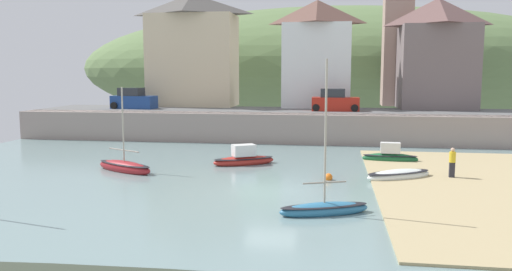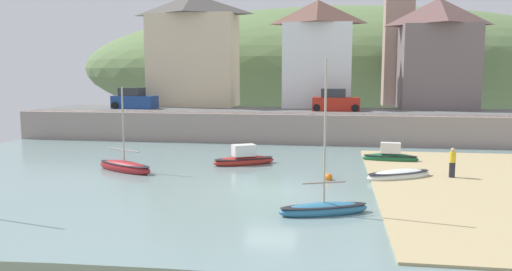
{
  "view_description": "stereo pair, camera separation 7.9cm",
  "coord_description": "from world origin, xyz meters",
  "px_view_note": "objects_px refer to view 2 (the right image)",
  "views": [
    {
      "loc": [
        2.95,
        -23.92,
        5.75
      ],
      "look_at": [
        -1.39,
        4.19,
        2.17
      ],
      "focal_mm": 35.16,
      "sensor_mm": 36.0,
      "label": 1
    },
    {
      "loc": [
        3.02,
        -23.91,
        5.75
      ],
      "look_at": [
        -1.39,
        4.19,
        2.17
      ],
      "focal_mm": 35.16,
      "sensor_mm": 36.0,
      "label": 2
    }
  ],
  "objects_px": {
    "waterfront_building_left": "(193,50)",
    "sailboat_nearest_shore": "(324,208)",
    "dinghy_open_wooden": "(399,175)",
    "waterfront_building_centre": "(317,53)",
    "mooring_buoy": "(328,177)",
    "waterfront_building_right": "(437,53)",
    "parked_car_by_wall": "(335,102)",
    "person_on_slipway": "(452,161)",
    "sailboat_tall_mast": "(124,167)",
    "fishing_boat_green": "(390,157)",
    "church_with_spire": "(399,21)",
    "motorboat_with_cabin": "(244,159)",
    "parked_car_near_slipway": "(134,100)"
  },
  "relations": [
    {
      "from": "church_with_spire",
      "to": "parked_car_by_wall",
      "type": "distance_m",
      "value": 13.05
    },
    {
      "from": "sailboat_nearest_shore",
      "to": "mooring_buoy",
      "type": "bearing_deg",
      "value": 67.2
    },
    {
      "from": "motorboat_with_cabin",
      "to": "parked_car_near_slipway",
      "type": "xyz_separation_m",
      "value": [
        -13.0,
        13.97,
        2.87
      ]
    },
    {
      "from": "church_with_spire",
      "to": "mooring_buoy",
      "type": "xyz_separation_m",
      "value": [
        -6.48,
        -26.33,
        -10.82
      ]
    },
    {
      "from": "waterfront_building_centre",
      "to": "mooring_buoy",
      "type": "height_order",
      "value": "waterfront_building_centre"
    },
    {
      "from": "dinghy_open_wooden",
      "to": "sailboat_tall_mast",
      "type": "relative_size",
      "value": 0.79
    },
    {
      "from": "fishing_boat_green",
      "to": "person_on_slipway",
      "type": "relative_size",
      "value": 2.21
    },
    {
      "from": "waterfront_building_right",
      "to": "person_on_slipway",
      "type": "xyz_separation_m",
      "value": [
        -2.97,
        -21.08,
        -6.59
      ]
    },
    {
      "from": "dinghy_open_wooden",
      "to": "motorboat_with_cabin",
      "type": "distance_m",
      "value": 9.61
    },
    {
      "from": "waterfront_building_left",
      "to": "sailboat_nearest_shore",
      "type": "distance_m",
      "value": 32.98
    },
    {
      "from": "waterfront_building_centre",
      "to": "person_on_slipway",
      "type": "bearing_deg",
      "value": -69.0
    },
    {
      "from": "waterfront_building_left",
      "to": "dinghy_open_wooden",
      "type": "distance_m",
      "value": 28.89
    },
    {
      "from": "waterfront_building_right",
      "to": "parked_car_by_wall",
      "type": "relative_size",
      "value": 2.45
    },
    {
      "from": "parked_car_by_wall",
      "to": "person_on_slipway",
      "type": "height_order",
      "value": "parked_car_by_wall"
    },
    {
      "from": "person_on_slipway",
      "to": "sailboat_tall_mast",
      "type": "bearing_deg",
      "value": -177.96
    },
    {
      "from": "waterfront_building_right",
      "to": "fishing_boat_green",
      "type": "distance_m",
      "value": 18.58
    },
    {
      "from": "sailboat_tall_mast",
      "to": "sailboat_nearest_shore",
      "type": "xyz_separation_m",
      "value": [
        11.77,
        -7.25,
        -0.01
      ]
    },
    {
      "from": "dinghy_open_wooden",
      "to": "fishing_boat_green",
      "type": "distance_m",
      "value": 5.45
    },
    {
      "from": "waterfront_building_left",
      "to": "person_on_slipway",
      "type": "height_order",
      "value": "waterfront_building_left"
    },
    {
      "from": "church_with_spire",
      "to": "sailboat_tall_mast",
      "type": "xyz_separation_m",
      "value": [
        -18.35,
        -25.74,
        -10.68
      ]
    },
    {
      "from": "waterfront_building_centre",
      "to": "mooring_buoy",
      "type": "xyz_separation_m",
      "value": [
        1.47,
        -22.33,
        -7.47
      ]
    },
    {
      "from": "church_with_spire",
      "to": "sailboat_tall_mast",
      "type": "height_order",
      "value": "church_with_spire"
    },
    {
      "from": "sailboat_tall_mast",
      "to": "parked_car_by_wall",
      "type": "height_order",
      "value": "sailboat_tall_mast"
    },
    {
      "from": "sailboat_tall_mast",
      "to": "parked_car_by_wall",
      "type": "bearing_deg",
      "value": 82.36
    },
    {
      "from": "waterfront_building_centre",
      "to": "parked_car_by_wall",
      "type": "distance_m",
      "value": 6.54
    },
    {
      "from": "waterfront_building_right",
      "to": "church_with_spire",
      "type": "xyz_separation_m",
      "value": [
        -3.11,
        4.0,
        3.38
      ]
    },
    {
      "from": "parked_car_by_wall",
      "to": "person_on_slipway",
      "type": "xyz_separation_m",
      "value": [
        6.31,
        -16.58,
        -2.22
      ]
    },
    {
      "from": "waterfront_building_centre",
      "to": "motorboat_with_cabin",
      "type": "relative_size",
      "value": 2.5
    },
    {
      "from": "waterfront_building_right",
      "to": "person_on_slipway",
      "type": "distance_m",
      "value": 22.28
    },
    {
      "from": "church_with_spire",
      "to": "parked_car_by_wall",
      "type": "bearing_deg",
      "value": -125.99
    },
    {
      "from": "waterfront_building_left",
      "to": "church_with_spire",
      "type": "height_order",
      "value": "church_with_spire"
    },
    {
      "from": "parked_car_near_slipway",
      "to": "person_on_slipway",
      "type": "distance_m",
      "value": 30.04
    },
    {
      "from": "church_with_spire",
      "to": "waterfront_building_right",
      "type": "bearing_deg",
      "value": -52.11
    },
    {
      "from": "sailboat_nearest_shore",
      "to": "mooring_buoy",
      "type": "relative_size",
      "value": 14.49
    },
    {
      "from": "waterfront_building_centre",
      "to": "fishing_boat_green",
      "type": "bearing_deg",
      "value": -71.63
    },
    {
      "from": "waterfront_building_right",
      "to": "fishing_boat_green",
      "type": "relative_size",
      "value": 2.84
    },
    {
      "from": "sailboat_nearest_shore",
      "to": "fishing_boat_green",
      "type": "distance_m",
      "value": 13.46
    },
    {
      "from": "waterfront_building_centre",
      "to": "parked_car_near_slipway",
      "type": "height_order",
      "value": "waterfront_building_centre"
    },
    {
      "from": "dinghy_open_wooden",
      "to": "sailboat_nearest_shore",
      "type": "distance_m",
      "value": 8.36
    },
    {
      "from": "waterfront_building_centre",
      "to": "waterfront_building_right",
      "type": "height_order",
      "value": "waterfront_building_centre"
    },
    {
      "from": "waterfront_building_left",
      "to": "dinghy_open_wooden",
      "type": "height_order",
      "value": "waterfront_building_left"
    },
    {
      "from": "waterfront_building_centre",
      "to": "mooring_buoy",
      "type": "bearing_deg",
      "value": -86.23
    },
    {
      "from": "church_with_spire",
      "to": "parked_car_by_wall",
      "type": "xyz_separation_m",
      "value": [
        -6.17,
        -8.5,
        -7.75
      ]
    },
    {
      "from": "waterfront_building_left",
      "to": "motorboat_with_cabin",
      "type": "bearing_deg",
      "value": -65.4
    },
    {
      "from": "waterfront_building_left",
      "to": "parked_car_by_wall",
      "type": "bearing_deg",
      "value": -17.71
    },
    {
      "from": "motorboat_with_cabin",
      "to": "parked_car_by_wall",
      "type": "distance_m",
      "value": 15.33
    },
    {
      "from": "church_with_spire",
      "to": "fishing_boat_green",
      "type": "xyz_separation_m",
      "value": [
        -2.59,
        -20.14,
        -10.61
      ]
    },
    {
      "from": "sailboat_tall_mast",
      "to": "mooring_buoy",
      "type": "height_order",
      "value": "sailboat_tall_mast"
    },
    {
      "from": "mooring_buoy",
      "to": "person_on_slipway",
      "type": "bearing_deg",
      "value": 10.67
    },
    {
      "from": "motorboat_with_cabin",
      "to": "parked_car_by_wall",
      "type": "xyz_separation_m",
      "value": [
        5.64,
        13.97,
        2.87
      ]
    }
  ]
}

